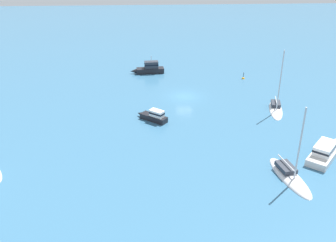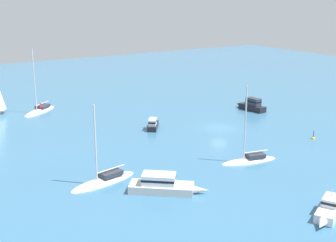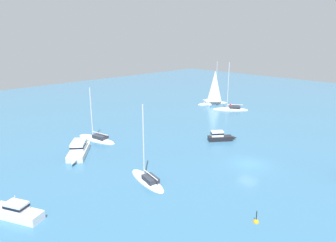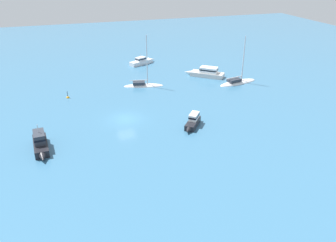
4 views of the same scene
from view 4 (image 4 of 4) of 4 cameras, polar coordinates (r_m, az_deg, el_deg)
name	(u,v)px [view 4 (image 4 of 4)]	position (r m, az deg, el deg)	size (l,w,h in m)	color
ground_plane	(126,119)	(49.69, -7.07, 0.32)	(166.82, 166.82, 0.00)	teal
powerboat	(142,61)	(75.89, -4.35, 9.89)	(6.49, 4.03, 2.36)	white
launch	(40,143)	(43.97, -20.49, -3.52)	(1.99, 6.23, 3.21)	black
ketch	(238,82)	(65.14, 11.52, 6.33)	(8.22, 3.63, 9.05)	white
cabin_cruiser	(193,122)	(47.16, 4.16, -0.09)	(3.74, 4.44, 1.66)	black
ketch_2	(143,85)	(62.42, -4.15, 5.97)	(7.39, 3.37, 9.57)	white
cabin_cruiser_1	(207,73)	(67.82, 6.48, 8.02)	(7.09, 6.29, 1.90)	silver
channel_buoy	(68,98)	(59.29, -16.34, 3.74)	(0.54, 0.54, 1.42)	orange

